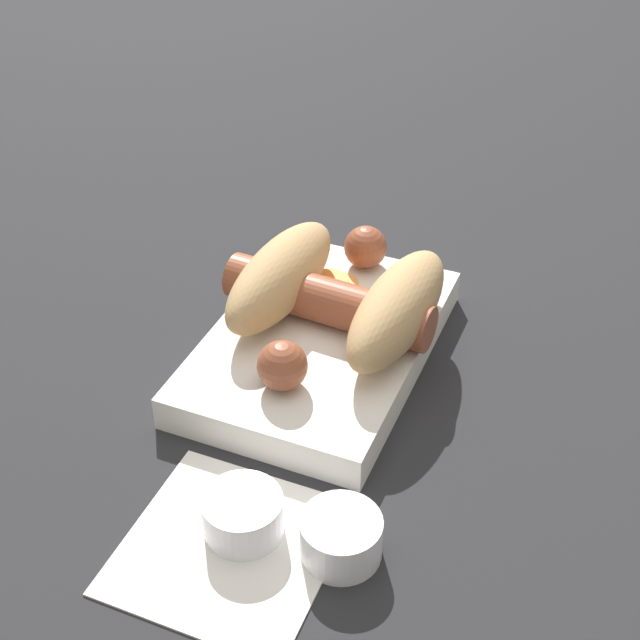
{
  "coord_description": "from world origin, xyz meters",
  "views": [
    {
      "loc": [
        0.48,
        0.2,
        0.43
      ],
      "look_at": [
        0.0,
        0.0,
        0.04
      ],
      "focal_mm": 50.0,
      "sensor_mm": 36.0,
      "label": 1
    }
  ],
  "objects_px": {
    "food_tray": "(320,345)",
    "condiment_cup_near": "(243,517)",
    "sausage": "(328,301)",
    "condiment_cup_far": "(341,539)",
    "bread_roll": "(338,292)"
  },
  "relations": [
    {
      "from": "food_tray",
      "to": "sausage",
      "type": "height_order",
      "value": "sausage"
    },
    {
      "from": "bread_roll",
      "to": "condiment_cup_near",
      "type": "distance_m",
      "value": 0.19
    },
    {
      "from": "food_tray",
      "to": "bread_roll",
      "type": "bearing_deg",
      "value": 156.45
    },
    {
      "from": "food_tray",
      "to": "bread_roll",
      "type": "relative_size",
      "value": 1.51
    },
    {
      "from": "bread_roll",
      "to": "sausage",
      "type": "relative_size",
      "value": 0.77
    },
    {
      "from": "food_tray",
      "to": "condiment_cup_near",
      "type": "bearing_deg",
      "value": 7.09
    },
    {
      "from": "food_tray",
      "to": "condiment_cup_far",
      "type": "xyz_separation_m",
      "value": [
        0.16,
        0.08,
        -0.0
      ]
    },
    {
      "from": "sausage",
      "to": "condiment_cup_far",
      "type": "relative_size",
      "value": 4.0
    },
    {
      "from": "condiment_cup_far",
      "to": "sausage",
      "type": "bearing_deg",
      "value": -155.33
    },
    {
      "from": "condiment_cup_near",
      "to": "bread_roll",
      "type": "bearing_deg",
      "value": -175.7
    },
    {
      "from": "food_tray",
      "to": "sausage",
      "type": "distance_m",
      "value": 0.03
    },
    {
      "from": "food_tray",
      "to": "condiment_cup_near",
      "type": "relative_size",
      "value": 4.65
    },
    {
      "from": "food_tray",
      "to": "condiment_cup_near",
      "type": "xyz_separation_m",
      "value": [
        0.17,
        0.02,
        -0.0
      ]
    },
    {
      "from": "sausage",
      "to": "condiment_cup_far",
      "type": "distance_m",
      "value": 0.2
    },
    {
      "from": "condiment_cup_far",
      "to": "food_tray",
      "type": "bearing_deg",
      "value": -153.4
    }
  ]
}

